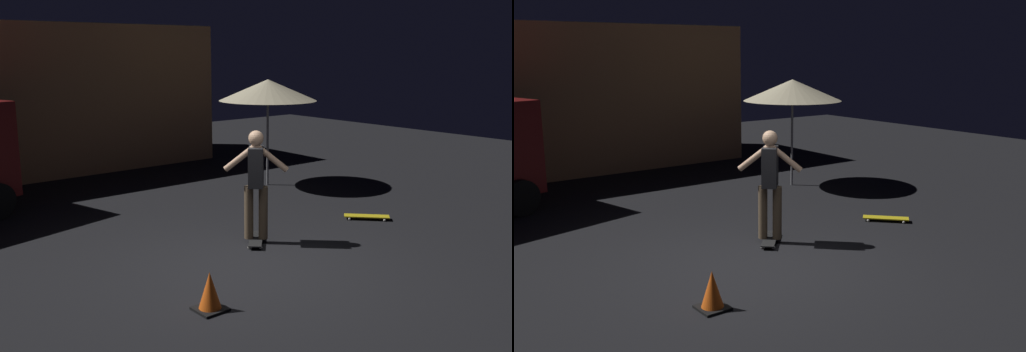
% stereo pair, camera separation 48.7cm
% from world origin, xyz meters
% --- Properties ---
extents(ground_plane, '(28.00, 28.00, 0.00)m').
position_xyz_m(ground_plane, '(0.00, 0.00, 0.00)').
color(ground_plane, black).
extents(patio_umbrella, '(2.10, 2.10, 2.30)m').
position_xyz_m(patio_umbrella, '(3.59, 3.66, 2.07)').
color(patio_umbrella, slate).
rests_on(patio_umbrella, ground_plane).
extents(skateboard_ridden, '(0.68, 0.71, 0.07)m').
position_xyz_m(skateboard_ridden, '(0.83, 0.77, 0.06)').
color(skateboard_ridden, black).
rests_on(skateboard_ridden, ground_plane).
extents(skateboard_spare, '(0.68, 0.71, 0.07)m').
position_xyz_m(skateboard_spare, '(3.13, 0.49, 0.06)').
color(skateboard_spare, gold).
rests_on(skateboard_spare, ground_plane).
extents(skater, '(0.78, 0.73, 1.67)m').
position_xyz_m(skater, '(0.83, 0.77, 1.04)').
color(skater, brown).
rests_on(skater, skateboard_ridden).
extents(traffic_cone, '(0.34, 0.34, 0.46)m').
position_xyz_m(traffic_cone, '(-1.12, -0.74, 0.21)').
color(traffic_cone, black).
rests_on(traffic_cone, ground_plane).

